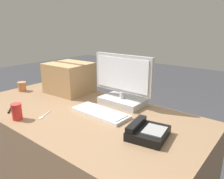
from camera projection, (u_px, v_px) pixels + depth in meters
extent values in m
cube|color=#8C6B4C|center=(81.00, 156.00, 1.69)|extent=(1.80, 0.90, 0.75)
cube|color=#B7B7B7|center=(122.00, 101.00, 1.71)|extent=(0.35, 0.21, 0.05)
cylinder|color=#B2B2B2|center=(122.00, 95.00, 1.69)|extent=(0.04, 0.04, 0.05)
cube|color=#B2B2B2|center=(123.00, 74.00, 1.65)|extent=(0.51, 0.03, 0.29)
cube|color=white|center=(121.00, 74.00, 1.63)|extent=(0.46, 0.01, 0.24)
cube|color=silver|center=(100.00, 113.00, 1.52)|extent=(0.43, 0.18, 0.02)
cube|color=silver|center=(100.00, 111.00, 1.52)|extent=(0.39, 0.14, 0.01)
cube|color=black|center=(148.00, 133.00, 1.21)|extent=(0.23, 0.25, 0.05)
cube|color=black|center=(136.00, 124.00, 1.23)|extent=(0.08, 0.21, 0.03)
cube|color=gray|center=(155.00, 130.00, 1.19)|extent=(0.13, 0.15, 0.01)
cylinder|color=#BC7547|center=(22.00, 87.00, 2.04)|extent=(0.07, 0.07, 0.08)
cylinder|color=#BC7547|center=(21.00, 82.00, 2.02)|extent=(0.08, 0.08, 0.01)
cylinder|color=red|center=(17.00, 112.00, 1.43)|extent=(0.06, 0.06, 0.10)
cylinder|color=red|center=(16.00, 104.00, 1.41)|extent=(0.07, 0.07, 0.01)
cube|color=silver|center=(46.00, 114.00, 1.52)|extent=(0.05, 0.10, 0.00)
ellipsoid|color=silver|center=(41.00, 118.00, 1.46)|extent=(0.04, 0.05, 0.00)
cube|color=tan|center=(69.00, 78.00, 1.99)|extent=(0.39, 0.35, 0.27)
cube|color=brown|center=(68.00, 63.00, 1.95)|extent=(0.36, 0.06, 0.00)
cylinder|color=black|center=(10.00, 109.00, 1.60)|extent=(0.12, 0.09, 0.01)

